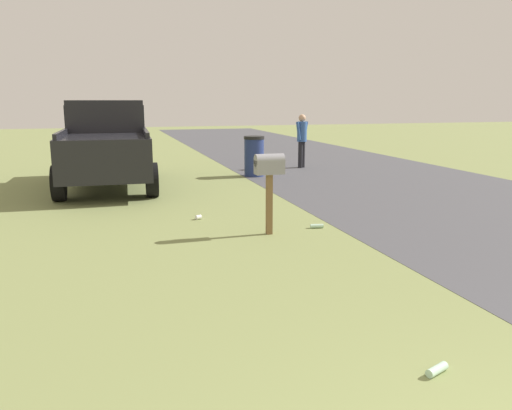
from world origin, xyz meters
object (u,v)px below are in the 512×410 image
at_px(mailbox, 269,171).
at_px(trash_bin, 254,156).
at_px(pedestrian, 302,137).
at_px(pickup_truck, 107,141).

bearing_deg(mailbox, trash_bin, -14.98).
xyz_separation_m(trash_bin, pedestrian, (1.33, -1.93, 0.40)).
bearing_deg(pickup_truck, pedestrian, -69.63).
xyz_separation_m(mailbox, trash_bin, (6.17, -1.52, -0.46)).
bearing_deg(trash_bin, mailbox, 166.13).
height_order(mailbox, trash_bin, mailbox).
height_order(pickup_truck, pedestrian, pickup_truck).
bearing_deg(trash_bin, pedestrian, -55.45).
bearing_deg(pedestrian, trash_bin, -92.00).
height_order(pickup_truck, trash_bin, pickup_truck).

